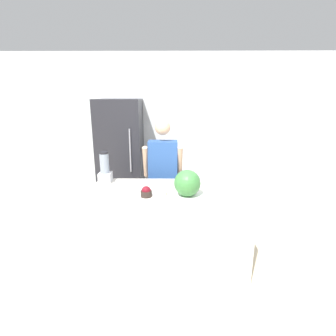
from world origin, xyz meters
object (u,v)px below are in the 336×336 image
object	(u,v)px
refrigerator	(121,158)
bowl_cherries	(146,192)
person	(163,176)
bowl_cream	(161,192)
blender	(105,170)
watermelon	(187,183)

from	to	relation	value
refrigerator	bowl_cherries	bearing A→B (deg)	-70.44
person	bowl_cream	bearing A→B (deg)	-89.33
bowl_cherries	bowl_cream	size ratio (longest dim) A/B	0.96
refrigerator	bowl_cherries	world-z (taller)	refrigerator
refrigerator	bowl_cream	size ratio (longest dim) A/B	14.94
person	bowl_cherries	size ratio (longest dim) A/B	13.45
bowl_cherries	bowl_cream	distance (m)	0.16
bowl_cherries	bowl_cream	bearing A→B (deg)	11.61
bowl_cream	blender	world-z (taller)	blender
bowl_cream	blender	bearing A→B (deg)	148.24
person	bowl_cream	size ratio (longest dim) A/B	12.90
bowl_cherries	refrigerator	bearing A→B (deg)	109.56
watermelon	blender	distance (m)	1.08
refrigerator	person	bearing A→B (deg)	-42.12
person	watermelon	distance (m)	1.01
blender	person	bearing A→B (deg)	34.27
refrigerator	person	size ratio (longest dim) A/B	1.16
person	blender	world-z (taller)	person
person	bowl_cherries	distance (m)	0.96
bowl_cream	blender	size ratio (longest dim) A/B	0.33
bowl_cream	refrigerator	bearing A→B (deg)	114.91
bowl_cherries	person	bearing A→B (deg)	81.13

